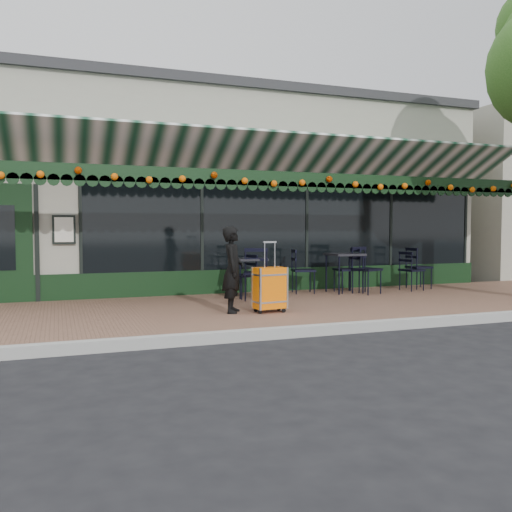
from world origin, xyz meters
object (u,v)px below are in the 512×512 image
object	(u,v)px
cafe_table_a	(345,257)
chair_a_front	(367,270)
chair_a_extra	(419,268)
suitcase	(270,289)
chair_b_left	(244,276)
chair_b_front	(256,274)
chair_b_right	(303,271)
woman	(233,270)
chair_a_right	(412,271)
cafe_table_b	(248,262)
chair_a_left	(347,270)

from	to	relation	value
cafe_table_a	chair_a_front	bearing A→B (deg)	-42.58
cafe_table_a	chair_a_extra	size ratio (longest dim) A/B	0.88
chair_a_front	suitcase	bearing A→B (deg)	-169.37
chair_b_left	chair_b_front	xyz separation A→B (m)	(0.14, -0.34, 0.07)
chair_b_right	woman	bearing A→B (deg)	144.71
chair_a_right	chair_b_right	size ratio (longest dim) A/B	0.93
suitcase	chair_a_front	distance (m)	3.27
chair_b_left	woman	bearing A→B (deg)	-42.62
suitcase	cafe_table_a	bearing A→B (deg)	29.56
cafe_table_a	chair_b_front	bearing A→B (deg)	-168.69
suitcase	woman	bearing A→B (deg)	153.91
woman	cafe_table_a	distance (m)	3.53
chair_a_right	chair_b_front	size ratio (longest dim) A/B	0.87
cafe_table_b	chair_b_right	world-z (taller)	chair_b_right
woman	cafe_table_b	world-z (taller)	woman
chair_a_left	chair_b_right	bearing A→B (deg)	-98.67
suitcase	chair_a_right	world-z (taller)	suitcase
suitcase	chair_b_right	distance (m)	2.72
chair_a_left	woman	bearing A→B (deg)	-57.22
chair_a_front	chair_b_left	bearing A→B (deg)	155.99
cafe_table_b	cafe_table_a	bearing A→B (deg)	-1.19
chair_b_left	chair_b_right	size ratio (longest dim) A/B	0.92
woman	suitcase	world-z (taller)	woman
cafe_table_a	chair_b_right	bearing A→B (deg)	164.69
chair_a_right	chair_b_right	bearing A→B (deg)	72.86
chair_a_extra	chair_a_left	bearing A→B (deg)	93.77
suitcase	cafe_table_b	xyz separation A→B (m)	(0.33, 1.98, 0.31)
chair_b_right	chair_a_extra	bearing A→B (deg)	-79.05
woman	chair_a_front	xyz separation A→B (m)	(3.41, 1.43, -0.20)
chair_a_front	woman	bearing A→B (deg)	-176.26
cafe_table_a	chair_a_extra	bearing A→B (deg)	4.14
chair_a_front	cafe_table_a	bearing A→B (deg)	118.38
chair_a_right	chair_a_left	bearing A→B (deg)	74.80
chair_a_left	chair_a_right	world-z (taller)	chair_a_left
cafe_table_a	chair_a_front	world-z (taller)	chair_a_front
chair_a_extra	chair_b_right	size ratio (longest dim) A/B	1.00
chair_a_left	chair_b_front	size ratio (longest dim) A/B	0.95
woman	cafe_table_b	bearing A→B (deg)	-3.66
chair_a_front	chair_a_extra	size ratio (longest dim) A/B	1.05
woman	chair_b_right	world-z (taller)	woman
cafe_table_b	chair_a_front	world-z (taller)	chair_a_front
woman	chair_a_extra	world-z (taller)	woman
woman	chair_a_right	size ratio (longest dim) A/B	1.60
chair_a_left	chair_b_right	xyz separation A→B (m)	(-0.93, 0.19, -0.01)
chair_a_right	chair_b_front	distance (m)	3.79
cafe_table_b	chair_b_left	xyz separation A→B (m)	(-0.15, -0.14, -0.26)
woman	suitcase	xyz separation A→B (m)	(0.57, -0.18, -0.32)
suitcase	cafe_table_a	xyz separation A→B (m)	(2.49, 1.94, 0.37)
suitcase	cafe_table_a	world-z (taller)	suitcase
suitcase	chair_a_extra	xyz separation A→B (m)	(4.50, 2.08, 0.09)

